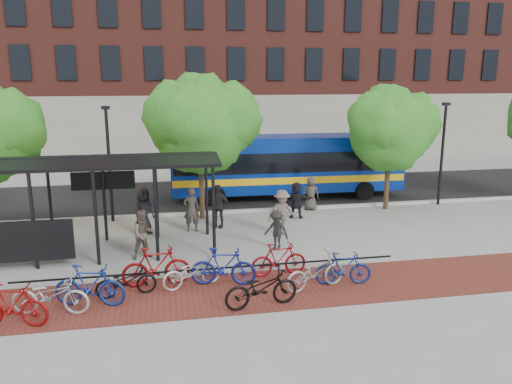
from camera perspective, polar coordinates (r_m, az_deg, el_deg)
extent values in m
plane|color=#9E9E99|center=(20.40, 3.12, -5.08)|extent=(160.00, 160.00, 0.00)
cube|color=black|center=(27.95, -0.81, -0.07)|extent=(160.00, 8.00, 0.01)
cube|color=#B7B7B2|center=(24.12, 0.84, -2.05)|extent=(160.00, 0.25, 0.12)
cube|color=maroon|center=(15.43, 0.30, -11.17)|extent=(24.00, 3.00, 0.01)
cube|color=black|center=(16.08, -4.96, -10.21)|extent=(12.00, 0.05, 0.95)
cube|color=maroon|center=(47.31, 7.70, 17.33)|extent=(55.00, 14.00, 20.00)
cylinder|color=black|center=(18.11, -24.12, -3.12)|extent=(0.12, 0.12, 3.30)
cylinder|color=black|center=(20.66, -22.47, -1.08)|extent=(0.12, 0.12, 3.30)
cylinder|color=black|center=(17.74, -17.82, -2.91)|extent=(0.12, 0.12, 3.30)
cylinder|color=black|center=(20.34, -16.95, -0.86)|extent=(0.12, 0.12, 3.30)
cylinder|color=black|center=(17.60, -11.35, -2.66)|extent=(0.12, 0.12, 3.30)
cylinder|color=black|center=(20.21, -11.31, -0.63)|extent=(0.12, 0.12, 3.30)
cylinder|color=black|center=(17.68, -4.85, -2.38)|extent=(0.12, 0.12, 3.30)
cylinder|color=black|center=(20.28, -5.66, -0.39)|extent=(0.12, 0.12, 3.30)
cube|color=black|center=(18.50, -26.99, -5.19)|extent=(4.50, 0.08, 1.40)
cube|color=black|center=(18.15, -21.11, 3.01)|extent=(10.60, 1.65, 0.29)
cube|color=black|center=(19.51, -20.41, 3.71)|extent=(10.60, 1.65, 0.29)
cube|color=black|center=(20.25, -20.01, 2.91)|extent=(9.00, 0.10, 0.40)
cube|color=black|center=(20.28, -17.06, 1.26)|extent=(2.40, 0.12, 0.70)
cube|color=#FF7200|center=(20.36, -17.04, 1.31)|extent=(2.20, 0.02, 0.55)
sphere|color=#316E1D|center=(23.27, -26.61, 6.60)|extent=(3.20, 3.20, 3.20)
cylinder|color=#382619|center=(22.75, -6.21, 0.06)|extent=(0.24, 0.24, 2.52)
sphere|color=#316E1D|center=(22.28, -6.39, 7.45)|extent=(4.20, 4.20, 4.20)
sphere|color=#316E1D|center=(22.56, -3.77, 8.33)|extent=(3.36, 3.36, 3.36)
sphere|color=#316E1D|center=(21.90, -8.57, 8.34)|extent=(3.15, 3.15, 3.15)
sphere|color=#316E1D|center=(22.63, -6.27, 9.57)|extent=(2.94, 2.94, 2.94)
cylinder|color=#382619|center=(25.12, 14.72, 0.65)|extent=(0.24, 0.24, 2.27)
sphere|color=#316E1D|center=(24.70, 15.07, 6.68)|extent=(3.80, 3.80, 3.80)
sphere|color=#316E1D|center=(25.28, 16.87, 7.39)|extent=(3.04, 3.04, 3.04)
sphere|color=#316E1D|center=(24.07, 13.79, 7.55)|extent=(2.85, 2.85, 2.85)
sphere|color=#316E1D|center=(25.04, 14.99, 8.60)|extent=(2.66, 2.66, 2.66)
cylinder|color=black|center=(22.85, -16.40, 2.83)|extent=(0.14, 0.14, 5.00)
cube|color=black|center=(22.57, -16.82, 9.22)|extent=(0.35, 0.20, 0.15)
cylinder|color=black|center=(26.56, 20.48, 3.89)|extent=(0.14, 0.14, 5.00)
cube|color=black|center=(26.31, 20.92, 9.38)|extent=(0.35, 0.20, 0.15)
cube|color=navy|center=(26.64, 3.53, 3.32)|extent=(12.29, 2.98, 2.80)
cube|color=black|center=(26.60, 3.54, 3.81)|extent=(12.05, 3.01, 1.02)
cube|color=yellow|center=(26.76, 3.51, 1.87)|extent=(12.17, 3.02, 0.36)
cube|color=navy|center=(26.44, 3.57, 6.20)|extent=(12.04, 2.70, 0.18)
cylinder|color=black|center=(25.04, -4.60, -0.52)|extent=(0.99, 0.31, 0.98)
cylinder|color=black|center=(27.62, -5.06, 0.75)|extent=(0.99, 0.31, 0.98)
cylinder|color=black|center=(26.81, 12.30, 0.12)|extent=(0.99, 0.31, 0.98)
cylinder|color=black|center=(29.23, 10.42, 1.26)|extent=(0.99, 0.31, 0.98)
imported|color=maroon|center=(14.60, -26.20, -11.51)|extent=(2.06, 1.07, 1.19)
imported|color=#B4B4B7|center=(14.88, -22.45, -10.84)|extent=(2.21, 1.10, 1.11)
imported|color=navy|center=(14.97, -18.48, -10.12)|extent=(2.12, 1.05, 1.23)
imported|color=black|center=(15.37, -14.63, -9.84)|extent=(1.85, 0.92, 0.93)
imported|color=maroon|center=(15.84, -11.34, -8.33)|extent=(2.14, 0.75, 1.26)
imported|color=#B8B8BB|center=(15.62, -7.32, -8.99)|extent=(2.02, 1.22, 1.00)
imported|color=navy|center=(15.60, -3.75, -8.50)|extent=(2.11, 1.01, 1.22)
imported|color=black|center=(14.20, 0.59, -10.92)|extent=(2.23, 1.09, 1.13)
imported|color=maroon|center=(16.33, 2.61, -7.69)|extent=(1.89, 0.65, 1.11)
imported|color=#969698|center=(15.46, 6.81, -9.03)|extent=(2.20, 1.31, 1.09)
imported|color=navy|center=(15.89, 9.95, -8.60)|extent=(1.80, 0.71, 1.05)
imported|color=black|center=(20.92, -12.74, -2.15)|extent=(1.11, 1.11, 1.94)
imported|color=#3A342F|center=(20.97, -7.38, -2.01)|extent=(0.71, 0.50, 1.86)
imported|color=brown|center=(20.34, 2.97, -2.36)|extent=(1.27, 0.80, 1.88)
imported|color=black|center=(21.41, -4.37, -1.60)|extent=(1.19, 0.93, 1.88)
imported|color=black|center=(22.84, 4.64, -0.93)|extent=(1.64, 0.94, 1.69)
imported|color=#423C35|center=(24.31, 6.29, -0.18)|extent=(0.88, 0.65, 1.63)
imported|color=brown|center=(18.16, -12.69, -4.73)|extent=(1.05, 0.94, 1.78)
imported|color=black|center=(18.64, 2.36, -4.37)|extent=(1.12, 1.08, 1.53)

